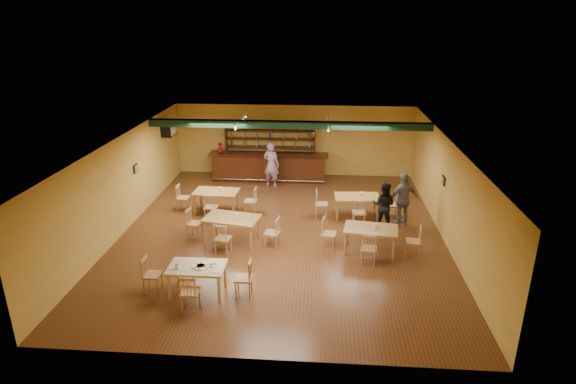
# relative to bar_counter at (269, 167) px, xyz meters

# --- Properties ---
(floor) EXTENTS (12.00, 12.00, 0.00)m
(floor) POSITION_rel_bar_counter_xyz_m (0.99, -5.15, -0.56)
(floor) COLOR #543118
(floor) RESTS_ON ground
(ceiling_beam) EXTENTS (10.00, 0.30, 0.25)m
(ceiling_beam) POSITION_rel_bar_counter_xyz_m (0.99, -2.35, 2.31)
(ceiling_beam) COLOR black
(ceiling_beam) RESTS_ON ceiling
(track_rail_left) EXTENTS (0.05, 2.50, 0.05)m
(track_rail_left) POSITION_rel_bar_counter_xyz_m (-0.81, -1.75, 2.38)
(track_rail_left) COLOR silver
(track_rail_left) RESTS_ON ceiling
(track_rail_right) EXTENTS (0.05, 2.50, 0.05)m
(track_rail_right) POSITION_rel_bar_counter_xyz_m (2.39, -1.75, 2.38)
(track_rail_right) COLOR silver
(track_rail_right) RESTS_ON ceiling
(ac_unit) EXTENTS (0.34, 0.70, 0.48)m
(ac_unit) POSITION_rel_bar_counter_xyz_m (-3.81, -0.95, 1.79)
(ac_unit) COLOR silver
(ac_unit) RESTS_ON wall_left
(picture_left) EXTENTS (0.04, 0.34, 0.28)m
(picture_left) POSITION_rel_bar_counter_xyz_m (-3.98, -4.15, 1.14)
(picture_left) COLOR black
(picture_left) RESTS_ON wall_left
(picture_right) EXTENTS (0.04, 0.34, 0.28)m
(picture_right) POSITION_rel_bar_counter_xyz_m (5.96, -4.65, 1.14)
(picture_right) COLOR black
(picture_right) RESTS_ON wall_right
(bar_counter) EXTENTS (4.93, 0.85, 1.13)m
(bar_counter) POSITION_rel_bar_counter_xyz_m (0.00, 0.00, 0.00)
(bar_counter) COLOR black
(bar_counter) RESTS_ON ground
(back_bar_hutch) EXTENTS (3.81, 0.40, 2.28)m
(back_bar_hutch) POSITION_rel_bar_counter_xyz_m (0.00, 0.63, 0.57)
(back_bar_hutch) COLOR black
(back_bar_hutch) RESTS_ON ground
(poinsettia) EXTENTS (0.30, 0.30, 0.42)m
(poinsettia) POSITION_rel_bar_counter_xyz_m (-2.01, 0.00, 0.78)
(poinsettia) COLOR maroon
(poinsettia) RESTS_ON bar_counter
(dining_table_a) EXTENTS (1.57, 1.00, 0.76)m
(dining_table_a) POSITION_rel_bar_counter_xyz_m (-1.43, -3.61, -0.18)
(dining_table_a) COLOR #AC7B3D
(dining_table_a) RESTS_ON ground
(dining_table_b) EXTENTS (1.54, 0.97, 0.75)m
(dining_table_b) POSITION_rel_bar_counter_xyz_m (3.42, -3.71, -0.19)
(dining_table_b) COLOR #AC7B3D
(dining_table_b) RESTS_ON ground
(dining_table_c) EXTENTS (1.77, 1.26, 0.81)m
(dining_table_c) POSITION_rel_bar_counter_xyz_m (-0.44, -5.94, -0.16)
(dining_table_c) COLOR #AC7B3D
(dining_table_c) RESTS_ON ground
(dining_table_d) EXTENTS (1.63, 1.11, 0.76)m
(dining_table_d) POSITION_rel_bar_counter_xyz_m (3.66, -6.29, -0.19)
(dining_table_d) COLOR #AC7B3D
(dining_table_d) RESTS_ON ground
(near_table) EXTENTS (1.38, 0.89, 0.74)m
(near_table) POSITION_rel_bar_counter_xyz_m (-0.77, -8.82, -0.20)
(near_table) COLOR #C4B384
(near_table) RESTS_ON ground
(pizza_tray) EXTENTS (0.44, 0.44, 0.01)m
(pizza_tray) POSITION_rel_bar_counter_xyz_m (-0.67, -8.82, 0.18)
(pizza_tray) COLOR silver
(pizza_tray) RESTS_ON near_table
(parmesan_shaker) EXTENTS (0.07, 0.07, 0.11)m
(parmesan_shaker) POSITION_rel_bar_counter_xyz_m (-1.21, -8.97, 0.23)
(parmesan_shaker) COLOR #EAE5C6
(parmesan_shaker) RESTS_ON near_table
(napkin_stack) EXTENTS (0.23, 0.19, 0.03)m
(napkin_stack) POSITION_rel_bar_counter_xyz_m (-0.42, -8.62, 0.19)
(napkin_stack) COLOR white
(napkin_stack) RESTS_ON near_table
(pizza_server) EXTENTS (0.33, 0.22, 0.00)m
(pizza_server) POSITION_rel_bar_counter_xyz_m (-0.52, -8.77, 0.19)
(pizza_server) COLOR silver
(pizza_server) RESTS_ON pizza_tray
(side_plate) EXTENTS (0.22, 0.22, 0.01)m
(side_plate) POSITION_rel_bar_counter_xyz_m (-0.22, -9.02, 0.18)
(side_plate) COLOR white
(side_plate) RESTS_ON near_table
(patron_bar) EXTENTS (0.77, 0.63, 1.82)m
(patron_bar) POSITION_rel_bar_counter_xyz_m (0.19, -0.83, 0.35)
(patron_bar) COLOR purple
(patron_bar) RESTS_ON ground
(patron_right_a) EXTENTS (0.90, 0.80, 1.54)m
(patron_right_a) POSITION_rel_bar_counter_xyz_m (4.22, -4.51, 0.20)
(patron_right_a) COLOR black
(patron_right_a) RESTS_ON ground
(patron_right_b) EXTENTS (1.14, 0.83, 1.80)m
(patron_right_b) POSITION_rel_bar_counter_xyz_m (4.86, -4.29, 0.33)
(patron_right_b) COLOR slate
(patron_right_b) RESTS_ON ground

